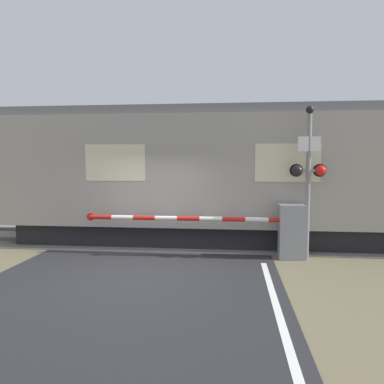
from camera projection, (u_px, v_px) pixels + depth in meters
ground_plane at (139, 274)px, 7.73m from camera, size 80.00×80.00×0.00m
track_bed at (167, 239)px, 11.05m from camera, size 36.00×3.20×0.13m
train at (280, 175)px, 10.54m from camera, size 15.77×2.81×3.76m
crossing_barrier at (276, 230)px, 8.92m from camera, size 5.35×0.44×1.29m
signal_post at (308, 173)px, 8.67m from camera, size 0.83×0.26×3.59m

